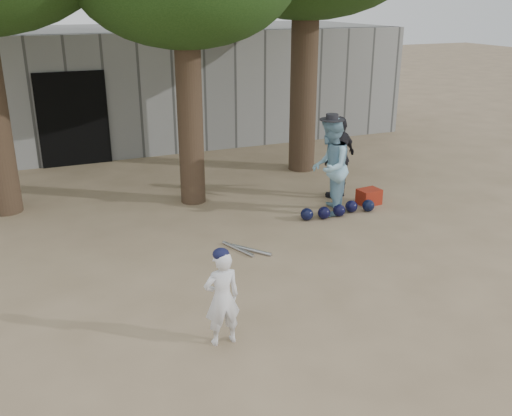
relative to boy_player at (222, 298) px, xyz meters
name	(u,v)px	position (x,y,z in m)	size (l,w,h in m)	color
ground	(243,307)	(0.51, 0.66, -0.58)	(70.00, 70.00, 0.00)	#937C5E
boy_player	(222,298)	(0.00, 0.00, 0.00)	(0.42, 0.28, 1.17)	white
spectator_blue	(330,167)	(3.23, 3.24, 0.32)	(0.87, 0.68, 1.80)	#82B2CA
spectator_dark	(339,157)	(3.88, 3.99, 0.24)	(0.96, 0.40, 1.64)	black
red_bag	(369,197)	(4.22, 3.38, -0.43)	(0.42, 0.32, 0.30)	maroon
back_building	(106,85)	(0.51, 10.99, 0.92)	(16.00, 5.24, 3.00)	gray
helmet_row	(338,210)	(3.35, 3.05, -0.47)	(1.51, 0.33, 0.23)	black
bat_pile	(245,249)	(1.18, 2.27, -0.55)	(0.57, 0.77, 0.06)	#AFB0B6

